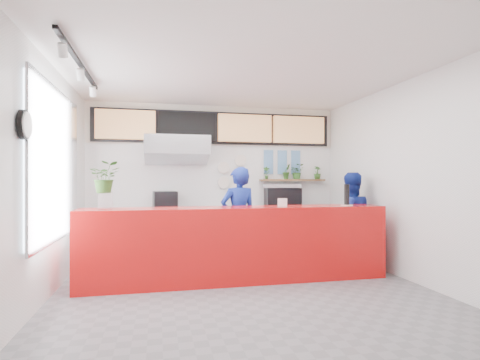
{
  "coord_description": "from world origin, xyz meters",
  "views": [
    {
      "loc": [
        -1.15,
        -5.0,
        1.5
      ],
      "look_at": [
        0.1,
        0.7,
        1.5
      ],
      "focal_mm": 28.0,
      "sensor_mm": 36.0,
      "label": 1
    }
  ],
  "objects_px": {
    "staff_center": "(239,219)",
    "staff_right": "(350,219)",
    "pepper_mill": "(347,194)",
    "service_counter": "(238,244)",
    "espresso_machine": "(282,199)",
    "panini_oven": "(165,202)"
  },
  "relations": [
    {
      "from": "staff_center",
      "to": "staff_right",
      "type": "relative_size",
      "value": 1.05
    },
    {
      "from": "staff_right",
      "to": "pepper_mill",
      "type": "distance_m",
      "value": 0.84
    },
    {
      "from": "service_counter",
      "to": "espresso_machine",
      "type": "relative_size",
      "value": 6.58
    },
    {
      "from": "staff_center",
      "to": "service_counter",
      "type": "bearing_deg",
      "value": 64.98
    },
    {
      "from": "service_counter",
      "to": "staff_center",
      "type": "xyz_separation_m",
      "value": [
        0.15,
        0.64,
        0.31
      ]
    },
    {
      "from": "staff_center",
      "to": "pepper_mill",
      "type": "relative_size",
      "value": 5.39
    },
    {
      "from": "service_counter",
      "to": "staff_right",
      "type": "xyz_separation_m",
      "value": [
        2.11,
        0.52,
        0.27
      ]
    },
    {
      "from": "espresso_machine",
      "to": "staff_right",
      "type": "height_order",
      "value": "staff_right"
    },
    {
      "from": "service_counter",
      "to": "panini_oven",
      "type": "bearing_deg",
      "value": 119.6
    },
    {
      "from": "panini_oven",
      "to": "pepper_mill",
      "type": "relative_size",
      "value": 1.34
    },
    {
      "from": "service_counter",
      "to": "panini_oven",
      "type": "xyz_separation_m",
      "value": [
        -1.02,
        1.8,
        0.54
      ]
    },
    {
      "from": "pepper_mill",
      "to": "staff_center",
      "type": "bearing_deg",
      "value": 155.64
    },
    {
      "from": "panini_oven",
      "to": "pepper_mill",
      "type": "bearing_deg",
      "value": -39.55
    },
    {
      "from": "service_counter",
      "to": "espresso_machine",
      "type": "distance_m",
      "value": 2.3
    },
    {
      "from": "service_counter",
      "to": "staff_center",
      "type": "bearing_deg",
      "value": 76.84
    },
    {
      "from": "service_counter",
      "to": "staff_center",
      "type": "distance_m",
      "value": 0.73
    },
    {
      "from": "service_counter",
      "to": "panini_oven",
      "type": "relative_size",
      "value": 10.51
    },
    {
      "from": "panini_oven",
      "to": "staff_center",
      "type": "distance_m",
      "value": 1.66
    },
    {
      "from": "service_counter",
      "to": "pepper_mill",
      "type": "xyz_separation_m",
      "value": [
        1.72,
        -0.07,
        0.72
      ]
    },
    {
      "from": "espresso_machine",
      "to": "staff_center",
      "type": "height_order",
      "value": "staff_center"
    },
    {
      "from": "staff_center",
      "to": "pepper_mill",
      "type": "xyz_separation_m",
      "value": [
        1.57,
        -0.71,
        0.42
      ]
    },
    {
      "from": "staff_right",
      "to": "pepper_mill",
      "type": "height_order",
      "value": "staff_right"
    }
  ]
}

